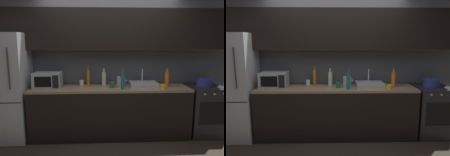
{
  "view_description": "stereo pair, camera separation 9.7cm",
  "coord_description": "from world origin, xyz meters",
  "views": [
    {
      "loc": [
        -0.15,
        -2.77,
        1.71
      ],
      "look_at": [
        0.03,
        0.9,
        1.06
      ],
      "focal_mm": 34.32,
      "sensor_mm": 36.0,
      "label": 1
    },
    {
      "loc": [
        -0.05,
        -2.77,
        1.71
      ],
      "look_at": [
        0.03,
        0.9,
        1.06
      ],
      "focal_mm": 34.32,
      "sensor_mm": 36.0,
      "label": 2
    }
  ],
  "objects": [
    {
      "name": "back_wall",
      "position": [
        0.0,
        1.2,
        1.55
      ],
      "size": [
        4.5,
        0.44,
        2.5
      ],
      "color": "slate",
      "rests_on": "ground"
    },
    {
      "name": "counter_run",
      "position": [
        0.0,
        0.9,
        0.45
      ],
      "size": [
        2.76,
        0.6,
        0.9
      ],
      "color": "black",
      "rests_on": "ground"
    },
    {
      "name": "refrigerator",
      "position": [
        -1.76,
        0.9,
        0.92
      ],
      "size": [
        0.68,
        0.69,
        1.84
      ],
      "color": "#B7BABF",
      "rests_on": "ground"
    },
    {
      "name": "oven_range",
      "position": [
        1.72,
        0.9,
        0.45
      ],
      "size": [
        0.6,
        0.62,
        0.9
      ],
      "color": "#232326",
      "rests_on": "ground"
    },
    {
      "name": "microwave",
      "position": [
        -1.08,
        0.92,
        1.04
      ],
      "size": [
        0.46,
        0.35,
        0.27
      ],
      "color": "#A8AAAF",
      "rests_on": "counter_run"
    },
    {
      "name": "sink_basin",
      "position": [
        0.59,
        0.93,
        0.94
      ],
      "size": [
        0.48,
        0.38,
        0.3
      ],
      "color": "#ADAFB5",
      "rests_on": "counter_run"
    },
    {
      "name": "kettle",
      "position": [
        0.19,
        0.93,
        0.99
      ],
      "size": [
        0.18,
        0.15,
        0.2
      ],
      "color": "#B7BABF",
      "rests_on": "counter_run"
    },
    {
      "name": "wine_bottle_clear",
      "position": [
        -0.11,
        1.06,
        1.03
      ],
      "size": [
        0.08,
        0.08,
        0.31
      ],
      "color": "silver",
      "rests_on": "counter_run"
    },
    {
      "name": "wine_bottle_teal",
      "position": [
        0.2,
        0.73,
        1.05
      ],
      "size": [
        0.06,
        0.06,
        0.36
      ],
      "color": "#19666B",
      "rests_on": "counter_run"
    },
    {
      "name": "wine_bottle_amber",
      "position": [
        -0.4,
        1.1,
        1.05
      ],
      "size": [
        0.06,
        0.06,
        0.36
      ],
      "color": "#B27019",
      "rests_on": "counter_run"
    },
    {
      "name": "wine_bottle_orange",
      "position": [
        1.01,
        0.91,
        1.03
      ],
      "size": [
        0.07,
        0.07,
        0.32
      ],
      "color": "orange",
      "rests_on": "counter_run"
    },
    {
      "name": "mug_white",
      "position": [
        -0.52,
        1.08,
        0.95
      ],
      "size": [
        0.08,
        0.08,
        0.1
      ],
      "primitive_type": "cylinder",
      "color": "silver",
      "rests_on": "counter_run"
    },
    {
      "name": "mug_green",
      "position": [
        0.03,
        0.85,
        0.95
      ],
      "size": [
        0.08,
        0.08,
        0.09
      ],
      "primitive_type": "cylinder",
      "color": "#1E6B2D",
      "rests_on": "counter_run"
    },
    {
      "name": "mug_yellow",
      "position": [
        0.88,
        0.69,
        0.94
      ],
      "size": [
        0.09,
        0.09,
        0.09
      ],
      "primitive_type": "cylinder",
      "color": "gold",
      "rests_on": "counter_run"
    },
    {
      "name": "cooking_pot",
      "position": [
        1.68,
        0.9,
        0.97
      ],
      "size": [
        0.28,
        0.28,
        0.14
      ],
      "color": "#333899",
      "rests_on": "oven_range"
    }
  ]
}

